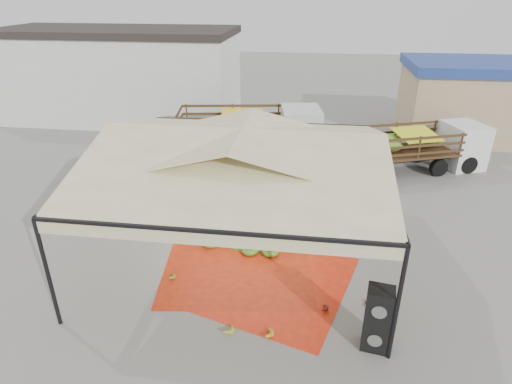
# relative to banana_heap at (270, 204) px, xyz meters

# --- Properties ---
(ground) EXTENTS (90.00, 90.00, 0.00)m
(ground) POSITION_rel_banana_heap_xyz_m (-0.65, -1.90, -0.65)
(ground) COLOR slate
(ground) RESTS_ON ground
(canopy_tent) EXTENTS (8.10, 8.10, 4.00)m
(canopy_tent) POSITION_rel_banana_heap_xyz_m (-0.65, -1.90, 2.65)
(canopy_tent) COLOR black
(canopy_tent) RESTS_ON ground
(building_white) EXTENTS (14.30, 6.30, 5.40)m
(building_white) POSITION_rel_banana_heap_xyz_m (-10.65, 12.10, 2.06)
(building_white) COLOR silver
(building_white) RESTS_ON ground
(building_tan) EXTENTS (6.30, 5.30, 4.10)m
(building_tan) POSITION_rel_banana_heap_xyz_m (9.35, 11.10, 1.42)
(building_tan) COLOR tan
(building_tan) RESTS_ON ground
(tarp_left) EXTENTS (4.86, 4.68, 0.01)m
(tarp_left) POSITION_rel_banana_heap_xyz_m (-0.67, -2.84, -0.64)
(tarp_left) COLOR red
(tarp_left) RESTS_ON ground
(tarp_right) EXTENTS (5.08, 5.21, 0.01)m
(tarp_right) POSITION_rel_banana_heap_xyz_m (0.47, -3.49, -0.64)
(tarp_right) COLOR red
(tarp_right) RESTS_ON ground
(banana_heap) EXTENTS (7.40, 6.75, 1.30)m
(banana_heap) POSITION_rel_banana_heap_xyz_m (0.00, 0.00, 0.00)
(banana_heap) COLOR #397017
(banana_heap) RESTS_ON ground
(hand_yellow_a) EXTENTS (0.60, 0.55, 0.22)m
(hand_yellow_a) POSITION_rel_banana_heap_xyz_m (-0.45, -5.60, -0.54)
(hand_yellow_a) COLOR gold
(hand_yellow_a) RESTS_ON ground
(hand_yellow_b) EXTENTS (0.51, 0.42, 0.23)m
(hand_yellow_b) POSITION_rel_banana_heap_xyz_m (0.51, -5.60, -0.54)
(hand_yellow_b) COLOR gold
(hand_yellow_b) RESTS_ON ground
(hand_red_a) EXTENTS (0.45, 0.39, 0.19)m
(hand_red_a) POSITION_rel_banana_heap_xyz_m (1.86, -4.50, -0.56)
(hand_red_a) COLOR #5E1915
(hand_red_a) RESTS_ON ground
(hand_red_b) EXTENTS (0.61, 0.55, 0.23)m
(hand_red_b) POSITION_rel_banana_heap_xyz_m (3.05, -4.25, -0.54)
(hand_red_b) COLOR #602B16
(hand_red_b) RESTS_ON ground
(hand_green) EXTENTS (0.39, 0.32, 0.18)m
(hand_green) POSITION_rel_banana_heap_xyz_m (-2.49, -3.75, -0.56)
(hand_green) COLOR #4C6E17
(hand_green) RESTS_ON ground
(hanging_bunches) EXTENTS (1.74, 0.24, 0.20)m
(hanging_bunches) POSITION_rel_banana_heap_xyz_m (1.49, -1.96, 1.97)
(hanging_bunches) COLOR #56811B
(hanging_bunches) RESTS_ON ground
(speaker_stack) EXTENTS (0.67, 0.61, 1.65)m
(speaker_stack) POSITION_rel_banana_heap_xyz_m (3.05, -5.60, 0.17)
(speaker_stack) COLOR black
(speaker_stack) RESTS_ON ground
(banana_leaves) EXTENTS (0.96, 1.36, 3.70)m
(banana_leaves) POSITION_rel_banana_heap_xyz_m (-1.95, 0.73, -0.65)
(banana_leaves) COLOR #336C1D
(banana_leaves) RESTS_ON ground
(vendor) EXTENTS (0.62, 0.49, 1.47)m
(vendor) POSITION_rel_banana_heap_xyz_m (1.51, 0.85, 0.08)
(vendor) COLOR gray
(vendor) RESTS_ON ground
(truck_left) EXTENTS (7.07, 3.33, 2.33)m
(truck_left) POSITION_rel_banana_heap_xyz_m (-1.42, 6.54, 0.79)
(truck_left) COLOR #473517
(truck_left) RESTS_ON ground
(truck_right) EXTENTS (6.17, 3.87, 2.01)m
(truck_right) POSITION_rel_banana_heap_xyz_m (6.44, 5.77, 0.59)
(truck_right) COLOR #472D17
(truck_right) RESTS_ON ground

